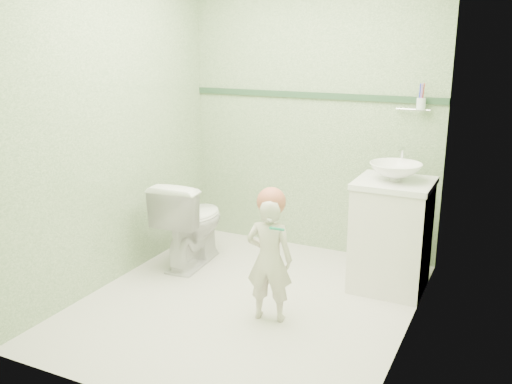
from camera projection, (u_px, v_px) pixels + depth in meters
The scene contains 12 objects.
ground at pixel (247, 303), 3.99m from camera, with size 2.50×2.50×0.00m, color silver.
room_shell at pixel (246, 136), 3.67m from camera, with size 2.50×2.54×2.40m.
trim_stripe at pixel (313, 95), 4.71m from camera, with size 2.20×0.02×0.05m, color #2C4D33.
vanity at pixel (391, 237), 4.14m from camera, with size 0.52×0.50×0.80m, color white.
counter at pixel (395, 183), 4.03m from camera, with size 0.54×0.52×0.04m, color white.
basin at pixel (396, 172), 4.01m from camera, with size 0.37×0.37×0.13m, color white.
faucet at pixel (402, 156), 4.15m from camera, with size 0.03×0.13×0.18m.
cup_holder at pixel (420, 103), 4.29m from camera, with size 0.26×0.07×0.21m.
toilet at pixel (191, 222), 4.61m from camera, with size 0.41×0.71×0.72m, color white.
toddler at pixel (269, 259), 3.67m from camera, with size 0.31×0.20×0.84m, color beige.
hair_cap at pixel (271, 202), 3.59m from camera, with size 0.19×0.19×0.19m, color #B66147.
teal_toothbrush at pixel (276, 228), 3.46m from camera, with size 0.11×0.14×0.08m.
Camera 1 is at (1.64, -3.25, 1.83)m, focal length 39.50 mm.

